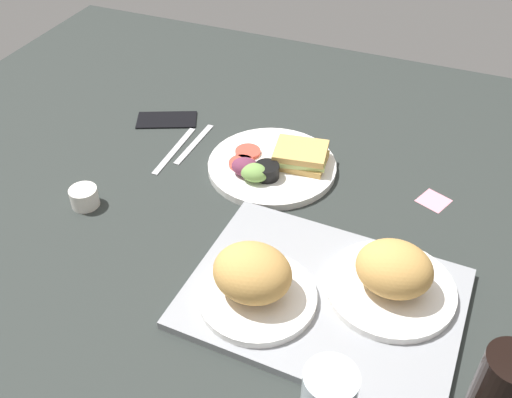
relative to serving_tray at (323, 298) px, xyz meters
The scene contains 10 objects.
ground_plane 25.65cm from the serving_tray, 48.63° to the right, with size 190.00×150.00×3.00cm, color #282D2B.
serving_tray is the anchor object (origin of this frame).
bread_plate_near 12.07cm from the serving_tray, 154.03° to the right, with size 21.85×21.85×10.01cm.
bread_plate_far 12.83cm from the serving_tray, 24.53° to the left, with size 19.76×19.76×10.32cm.
plate_with_salad 37.08cm from the serving_tray, 56.25° to the right, with size 27.88×27.88×5.40cm.
espresso_cup 52.26cm from the serving_tray, ahead, with size 5.60×5.60×4.00cm, color silver.
fork 52.98cm from the serving_tray, 38.86° to the right, with size 17.00×1.40×0.50cm, color #B7B7BC.
knife 53.05cm from the serving_tray, 33.45° to the right, with size 19.00×1.40×0.50cm, color #B7B7BC.
cell_phone 65.56cm from the serving_tray, 37.41° to the right, with size 14.40×7.20×0.80cm, color black.
sticky_note 36.21cm from the serving_tray, 111.41° to the right, with size 5.60×5.60×0.12cm, color pink.
Camera 1 is at (-30.14, 81.96, 76.23)cm, focal length 40.36 mm.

